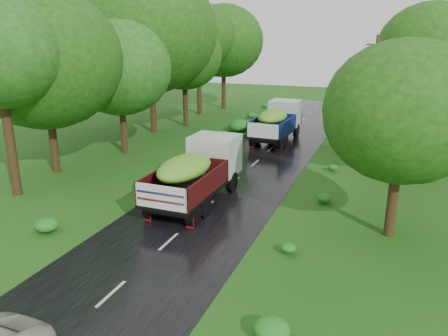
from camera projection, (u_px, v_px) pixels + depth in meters
The scene contains 9 objects.
ground at pixel (111, 294), 14.25m from camera, with size 120.00×120.00×0.00m, color #144B10.
road at pixel (180, 232), 18.70m from camera, with size 6.50×80.00×0.02m, color black.
road_lines at pixel (190, 222), 19.59m from camera, with size 0.12×69.60×0.00m.
truck_near at pixel (198, 170), 21.66m from camera, with size 2.56×7.03×2.94m.
truck_far at pixel (278, 120), 34.07m from camera, with size 2.68×7.00×2.91m.
utility_pole at pixel (372, 96), 29.08m from camera, with size 1.38×0.50×8.06m.
trees_left at pixel (153, 46), 34.71m from camera, with size 5.69×33.25×10.41m.
trees_right at pixel (418, 72), 29.31m from camera, with size 5.92×30.24×8.62m.
shrubs at pixel (245, 167), 26.63m from camera, with size 11.90×44.00×0.70m.
Camera 1 is at (7.88, -10.24, 8.17)m, focal length 35.00 mm.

